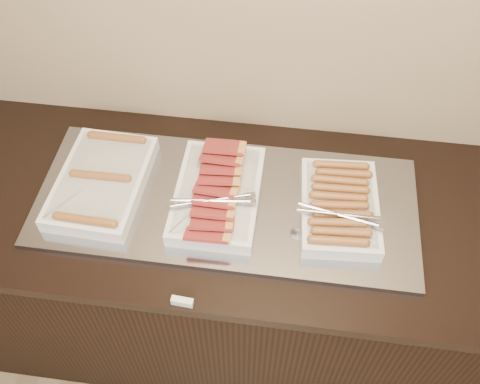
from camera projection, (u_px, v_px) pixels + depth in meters
The scene contains 6 objects.
counter at pixel (224, 273), 2.06m from camera, with size 2.06×0.76×0.90m.
warming_tray at pixel (226, 202), 1.70m from camera, with size 1.20×0.50×0.02m, color #9597A2.
dish_left at pixel (102, 182), 1.70m from camera, with size 0.28×0.41×0.07m.
dish_center at pixel (217, 194), 1.66m from camera, with size 0.27×0.41×0.09m.
dish_right at pixel (340, 207), 1.63m from camera, with size 0.27×0.36×0.08m.
label_holder at pixel (182, 302), 1.48m from camera, with size 0.06×0.02×0.02m, color silver.
Camera 1 is at (0.20, 1.12, 2.27)m, focal length 40.00 mm.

